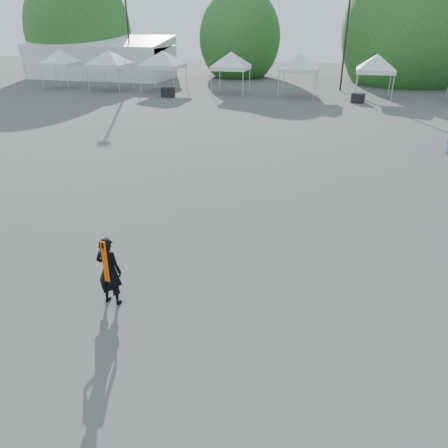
# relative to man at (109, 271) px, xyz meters

# --- Properties ---
(ground) EXTENTS (120.00, 120.00, 0.00)m
(ground) POSITION_rel_man_xyz_m (1.17, 2.12, -0.80)
(ground) COLOR #474442
(ground) RESTS_ON ground
(marquee) EXTENTS (15.00, 6.25, 4.23)m
(marquee) POSITION_rel_man_xyz_m (-20.83, 37.12, 1.17)
(marquee) COLOR white
(marquee) RESTS_ON ground
(light_pole_west) EXTENTS (0.60, 0.25, 10.30)m
(light_pole_west) POSITION_rel_man_xyz_m (-16.83, 36.12, 4.97)
(light_pole_west) COLOR black
(light_pole_west) RESTS_ON ground
(light_pole_east) EXTENTS (0.60, 0.25, 9.80)m
(light_pole_east) POSITION_rel_man_xyz_m (4.17, 34.12, 4.72)
(light_pole_east) COLOR black
(light_pole_east) RESTS_ON ground
(tree_far_w) EXTENTS (4.80, 4.80, 7.30)m
(tree_far_w) POSITION_rel_man_xyz_m (-24.83, 40.12, 3.74)
(tree_far_w) COLOR #382314
(tree_far_w) RESTS_ON ground
(tree_mid_w) EXTENTS (4.16, 4.16, 6.33)m
(tree_mid_w) POSITION_rel_man_xyz_m (-6.83, 42.12, 3.13)
(tree_mid_w) COLOR #382314
(tree_mid_w) RESTS_ON ground
(tree_mid_e) EXTENTS (5.12, 5.12, 7.79)m
(tree_mid_e) POSITION_rel_man_xyz_m (10.17, 41.12, 4.04)
(tree_mid_e) COLOR #382314
(tree_mid_e) RESTS_ON ground
(tent_a) EXTENTS (3.82, 3.82, 3.88)m
(tent_a) POSITION_rel_man_xyz_m (-20.31, 29.29, 2.26)
(tent_a) COLOR silver
(tent_a) RESTS_ON ground
(tent_b) EXTENTS (4.32, 4.32, 3.88)m
(tent_b) POSITION_rel_man_xyz_m (-15.50, 29.31, 2.26)
(tent_b) COLOR silver
(tent_b) RESTS_ON ground
(tent_c) EXTENTS (4.58, 4.58, 3.88)m
(tent_c) POSITION_rel_man_xyz_m (-10.71, 29.78, 2.26)
(tent_c) COLOR silver
(tent_c) RESTS_ON ground
(tent_d) EXTENTS (4.05, 4.05, 3.88)m
(tent_d) POSITION_rel_man_xyz_m (-4.76, 29.94, 2.26)
(tent_d) COLOR silver
(tent_d) RESTS_ON ground
(tent_e) EXTENTS (4.21, 4.21, 3.88)m
(tent_e) POSITION_rel_man_xyz_m (0.88, 29.71, 2.26)
(tent_e) COLOR silver
(tent_e) RESTS_ON ground
(tent_f) EXTENTS (3.99, 3.99, 3.88)m
(tent_f) POSITION_rel_man_xyz_m (6.70, 30.30, 2.26)
(tent_f) COLOR silver
(tent_f) RESTS_ON ground
(man) EXTENTS (0.61, 0.43, 1.60)m
(man) POSITION_rel_man_xyz_m (0.00, 0.00, 0.00)
(man) COLOR black
(man) RESTS_ON ground
(crate_west) EXTENTS (0.98, 0.77, 0.74)m
(crate_west) POSITION_rel_man_xyz_m (-9.26, 26.93, -0.43)
(crate_west) COLOR black
(crate_west) RESTS_ON ground
(crate_mid) EXTENTS (1.04, 0.88, 0.71)m
(crate_mid) POSITION_rel_man_xyz_m (5.58, 28.12, -0.45)
(crate_mid) COLOR black
(crate_mid) RESTS_ON ground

